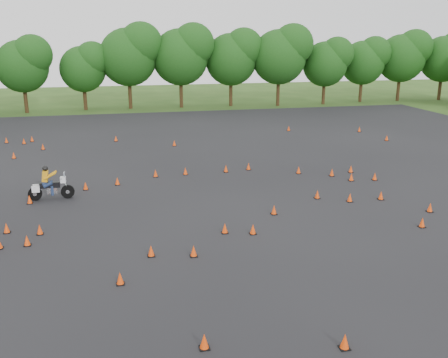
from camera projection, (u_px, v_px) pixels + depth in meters
The scene contains 5 objects.
ground at pixel (243, 227), 23.42m from camera, with size 140.00×140.00×0.00m, color #2D5119.
asphalt_pad at pixel (217, 189), 29.05m from camera, with size 62.00×62.00×0.00m, color black.
treeline at pixel (182, 72), 55.94m from camera, with size 87.02×32.37×10.66m.
traffic_cones at pixel (216, 190), 28.16m from camera, with size 37.00×33.00×0.45m.
rider_yellow at pixel (51, 183), 27.05m from camera, with size 2.42×0.74×1.87m, color orange, non-canonical shape.
Camera 1 is at (-5.62, -21.16, 8.67)m, focal length 40.00 mm.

